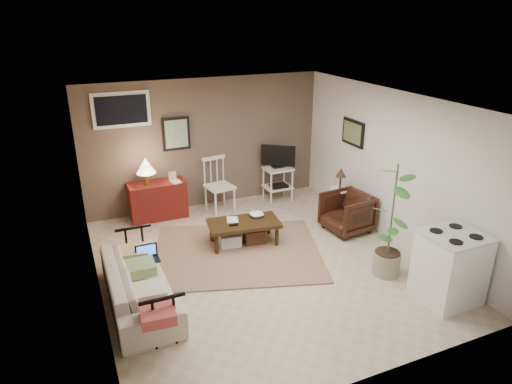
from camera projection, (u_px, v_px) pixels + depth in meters
name	position (u px, v px, depth m)	size (l,w,h in m)	color
floor	(260.00, 264.00, 6.75)	(5.00, 5.00, 0.00)	#C1B293
art_back	(176.00, 134.00, 8.12)	(0.50, 0.03, 0.60)	black
art_right	(353.00, 133.00, 7.91)	(0.03, 0.60, 0.45)	black
window	(121.00, 110.00, 7.61)	(0.96, 0.03, 0.60)	silver
rug	(238.00, 252.00, 7.05)	(2.51, 2.01, 0.02)	#997659
coffee_table	(243.00, 231.00, 7.23)	(1.18, 0.72, 0.42)	#31200D
sofa	(138.00, 278.00, 5.71)	(1.91, 0.56, 0.75)	beige
sofa_pillows	(145.00, 280.00, 5.51)	(0.37, 1.81, 0.13)	#EDE5C4
sofa_end_rails	(148.00, 279.00, 5.77)	(0.51, 1.90, 0.64)	black
laptop	(147.00, 255.00, 6.02)	(0.29, 0.21, 0.20)	black
red_console	(157.00, 197.00, 8.13)	(1.00, 0.44, 1.15)	maroon
spindle_chair	(219.00, 187.00, 8.40)	(0.52, 0.52, 1.01)	silver
tv_stand	(278.00, 172.00, 8.84)	(0.57, 0.43, 1.11)	silver
side_table	(340.00, 188.00, 8.02)	(0.36, 0.36, 0.96)	silver
armchair	(347.00, 211.00, 7.65)	(0.70, 0.66, 0.73)	black
potted_plant	(392.00, 217.00, 6.18)	(0.42, 0.42, 1.67)	#A29980
stove	(450.00, 267.00, 5.77)	(0.72, 0.67, 0.94)	white
bowl	(257.00, 210.00, 7.31)	(0.22, 0.05, 0.22)	#31200D
book_table	(227.00, 214.00, 7.16)	(0.18, 0.02, 0.24)	#31200D
book_console	(171.00, 177.00, 7.99)	(0.16, 0.02, 0.22)	#31200D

